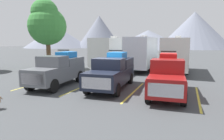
% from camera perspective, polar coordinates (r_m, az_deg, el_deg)
% --- Properties ---
extents(ground_plane, '(240.00, 240.00, 0.00)m').
position_cam_1_polar(ground_plane, '(13.25, -1.92, -5.86)').
color(ground_plane, '#3F4244').
extents(pickup_truck_a, '(2.35, 5.45, 2.64)m').
position_cam_1_polar(pickup_truck_a, '(14.94, -15.44, 0.23)').
color(pickup_truck_a, '#595B60').
rests_on(pickup_truck_a, ground).
extents(pickup_truck_b, '(2.49, 5.85, 2.63)m').
position_cam_1_polar(pickup_truck_b, '(13.75, 0.11, -0.28)').
color(pickup_truck_b, black).
rests_on(pickup_truck_b, ground).
extents(pickup_truck_c, '(2.36, 5.81, 2.65)m').
position_cam_1_polar(pickup_truck_c, '(12.52, 15.87, -1.33)').
color(pickup_truck_c, maroon).
rests_on(pickup_truck_c, ground).
extents(lot_stripe_a, '(0.12, 5.50, 0.01)m').
position_cam_1_polar(lot_stripe_a, '(16.50, -20.44, -3.55)').
color(lot_stripe_a, gold).
rests_on(lot_stripe_a, ground).
extents(lot_stripe_b, '(0.12, 5.50, 0.01)m').
position_cam_1_polar(lot_stripe_b, '(14.29, -8.71, -4.89)').
color(lot_stripe_b, gold).
rests_on(lot_stripe_b, ground).
extents(lot_stripe_c, '(0.12, 5.50, 0.01)m').
position_cam_1_polar(lot_stripe_c, '(12.87, 6.47, -6.31)').
color(lot_stripe_c, gold).
rests_on(lot_stripe_c, ground).
extents(lot_stripe_d, '(0.12, 5.50, 0.01)m').
position_cam_1_polar(lot_stripe_d, '(12.52, 23.93, -7.40)').
color(lot_stripe_d, gold).
rests_on(lot_stripe_d, ground).
extents(camper_trailer_a, '(2.59, 8.24, 3.93)m').
position_cam_1_polar(camper_trailer_a, '(23.37, -0.38, 5.39)').
color(camper_trailer_a, silver).
rests_on(camper_trailer_a, ground).
extents(camper_trailer_b, '(2.53, 7.71, 4.01)m').
position_cam_1_polar(camper_trailer_b, '(21.83, 8.72, 5.20)').
color(camper_trailer_b, silver).
rests_on(camper_trailer_b, ground).
extents(camper_trailer_c, '(2.61, 9.20, 3.89)m').
position_cam_1_polar(camper_trailer_c, '(21.62, 18.43, 4.68)').
color(camper_trailer_c, silver).
rests_on(camper_trailer_c, ground).
extents(tree_a, '(4.54, 4.54, 8.29)m').
position_cam_1_polar(tree_a, '(25.34, -18.56, 12.93)').
color(tree_a, brown).
rests_on(tree_a, ground).
extents(mountain_ridge, '(151.40, 46.73, 17.46)m').
position_cam_1_polar(mountain_ridge, '(98.21, 17.20, 9.81)').
color(mountain_ridge, slate).
rests_on(mountain_ridge, ground).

